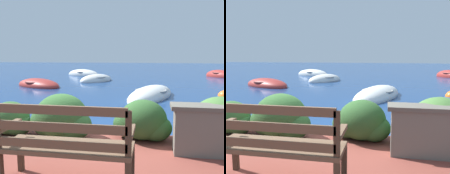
{
  "view_description": "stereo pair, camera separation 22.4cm",
  "coord_description": "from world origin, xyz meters",
  "views": [
    {
      "loc": [
        0.86,
        -4.33,
        1.65
      ],
      "look_at": [
        -0.56,
        4.23,
        0.48
      ],
      "focal_mm": 40.0,
      "sensor_mm": 36.0,
      "label": 1
    },
    {
      "loc": [
        1.08,
        -4.29,
        1.65
      ],
      "look_at": [
        -0.56,
        4.23,
        0.48
      ],
      "focal_mm": 40.0,
      "sensor_mm": 36.0,
      "label": 2
    }
  ],
  "objects": [
    {
      "name": "rowboat_far",
      "position": [
        -2.48,
        10.09,
        0.07
      ],
      "size": [
        2.22,
        2.59,
        0.76
      ],
      "rotation": [
        0.0,
        0.0,
        4.14
      ],
      "color": "silver",
      "rests_on": "ground_plane"
    },
    {
      "name": "ground_plane",
      "position": [
        0.0,
        0.0,
        0.0
      ],
      "size": [
        80.0,
        80.0,
        0.0
      ],
      "color": "navy"
    },
    {
      "name": "rowboat_nearest",
      "position": [
        0.79,
        5.03,
        0.07
      ],
      "size": [
        2.25,
        3.6,
        0.78
      ],
      "rotation": [
        0.0,
        0.0,
        4.37
      ],
      "color": "silver",
      "rests_on": "ground_plane"
    },
    {
      "name": "rowboat_mid",
      "position": [
        -4.85,
        7.36,
        0.06
      ],
      "size": [
        3.12,
        2.49,
        0.71
      ],
      "rotation": [
        0.0,
        0.0,
        2.65
      ],
      "color": "#9E2D28",
      "rests_on": "ground_plane"
    },
    {
      "name": "rowboat_outer",
      "position": [
        -4.32,
        13.67,
        0.07
      ],
      "size": [
        2.92,
        1.96,
        0.86
      ],
      "rotation": [
        0.0,
        0.0,
        5.88
      ],
      "color": "silver",
      "rests_on": "ground_plane"
    },
    {
      "name": "hedge_clump_far_right",
      "position": [
        1.89,
        -0.42,
        0.56
      ],
      "size": [
        1.15,
        0.83,
        0.79
      ],
      "color": "#426B33",
      "rests_on": "patio_terrace"
    },
    {
      "name": "rowboat_distant",
      "position": [
        5.47,
        14.2,
        0.08
      ],
      "size": [
        2.13,
        2.41,
        0.89
      ],
      "rotation": [
        0.0,
        0.0,
        5.33
      ],
      "color": "#9E2D28",
      "rests_on": "ground_plane"
    },
    {
      "name": "hedge_clump_right",
      "position": [
        0.7,
        -0.25,
        0.51
      ],
      "size": [
        0.99,
        0.71,
        0.67
      ],
      "color": "#284C23",
      "rests_on": "patio_terrace"
    },
    {
      "name": "hedge_clump_left",
      "position": [
        -1.65,
        -0.35,
        0.47
      ],
      "size": [
        0.86,
        0.62,
        0.58
      ],
      "color": "#2D5628",
      "rests_on": "patio_terrace"
    },
    {
      "name": "hedge_clump_centre",
      "position": [
        -0.68,
        -0.39,
        0.55
      ],
      "size": [
        1.11,
        0.8,
        0.76
      ],
      "color": "#2D5628",
      "rests_on": "patio_terrace"
    },
    {
      "name": "park_bench",
      "position": [
        -0.03,
        -1.91,
        0.7
      ],
      "size": [
        1.43,
        0.48,
        0.93
      ],
      "rotation": [
        0.0,
        0.0,
        -0.03
      ],
      "color": "#433123",
      "rests_on": "patio_terrace"
    }
  ]
}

